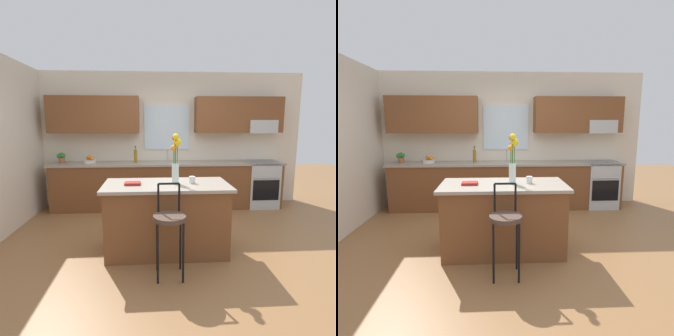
# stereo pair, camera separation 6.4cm
# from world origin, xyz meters

# --- Properties ---
(ground_plane) EXTENTS (14.00, 14.00, 0.00)m
(ground_plane) POSITION_xyz_m (0.00, 0.00, 0.00)
(ground_plane) COLOR olive
(back_wall_assembly) EXTENTS (5.60, 0.50, 2.70)m
(back_wall_assembly) POSITION_xyz_m (0.04, 1.98, 1.51)
(back_wall_assembly) COLOR beige
(back_wall_assembly) RESTS_ON ground
(counter_run) EXTENTS (4.56, 0.64, 0.92)m
(counter_run) POSITION_xyz_m (0.00, 1.70, 0.47)
(counter_run) COLOR brown
(counter_run) RESTS_ON ground
(sink_faucet) EXTENTS (0.02, 0.13, 0.23)m
(sink_faucet) POSITION_xyz_m (0.01, 1.84, 1.06)
(sink_faucet) COLOR #B7BABC
(sink_faucet) RESTS_ON counter_run
(oven_range) EXTENTS (0.60, 0.64, 0.92)m
(oven_range) POSITION_xyz_m (1.89, 1.68, 0.46)
(oven_range) COLOR #B7BABC
(oven_range) RESTS_ON ground
(kitchen_island) EXTENTS (1.62, 0.79, 0.92)m
(kitchen_island) POSITION_xyz_m (-0.14, -0.19, 0.46)
(kitchen_island) COLOR brown
(kitchen_island) RESTS_ON ground
(bar_stool_near) EXTENTS (0.36, 0.36, 1.04)m
(bar_stool_near) POSITION_xyz_m (-0.14, -0.80, 0.64)
(bar_stool_near) COLOR black
(bar_stool_near) RESTS_ON ground
(flower_vase) EXTENTS (0.13, 0.14, 0.64)m
(flower_vase) POSITION_xyz_m (-0.02, -0.20, 1.27)
(flower_vase) COLOR silver
(flower_vase) RESTS_ON kitchen_island
(mug_ceramic) EXTENTS (0.08, 0.08, 0.09)m
(mug_ceramic) POSITION_xyz_m (0.20, -0.18, 0.97)
(mug_ceramic) COLOR silver
(mug_ceramic) RESTS_ON kitchen_island
(cookbook) EXTENTS (0.20, 0.15, 0.03)m
(cookbook) POSITION_xyz_m (-0.57, -0.22, 0.94)
(cookbook) COLOR maroon
(cookbook) RESTS_ON kitchen_island
(fruit_bowl_oranges) EXTENTS (0.24, 0.24, 0.16)m
(fruit_bowl_oranges) POSITION_xyz_m (-1.53, 1.70, 0.97)
(fruit_bowl_oranges) COLOR silver
(fruit_bowl_oranges) RESTS_ON counter_run
(bottle_olive_oil) EXTENTS (0.06, 0.06, 0.33)m
(bottle_olive_oil) POSITION_xyz_m (-0.63, 1.70, 1.05)
(bottle_olive_oil) COLOR olive
(bottle_olive_oil) RESTS_ON counter_run
(potted_plant_small) EXTENTS (0.17, 0.12, 0.21)m
(potted_plant_small) POSITION_xyz_m (-2.06, 1.70, 1.03)
(potted_plant_small) COLOR #9E5B3D
(potted_plant_small) RESTS_ON counter_run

